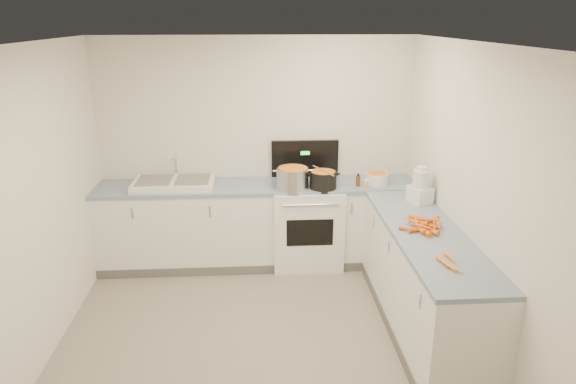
{
  "coord_description": "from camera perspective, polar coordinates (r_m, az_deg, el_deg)",
  "views": [
    {
      "loc": [
        -0.01,
        -3.65,
        2.68
      ],
      "look_at": [
        0.3,
        1.1,
        1.05
      ],
      "focal_mm": 32.0,
      "sensor_mm": 36.0,
      "label": 1
    }
  ],
  "objects": [
    {
      "name": "ceiling",
      "position": [
        3.66,
        -3.72,
        16.03
      ],
      "size": [
        3.5,
        4.0,
        0.0
      ],
      "primitive_type": null,
      "rotation": [
        3.14,
        0.0,
        0.0
      ],
      "color": "silver",
      "rests_on": "ground"
    },
    {
      "name": "sink",
      "position": [
        5.69,
        -12.56,
        1.02
      ],
      "size": [
        0.86,
        0.52,
        0.31
      ],
      "color": "white",
      "rests_on": "counter_back"
    },
    {
      "name": "stove",
      "position": [
        5.8,
        2.09,
        -3.46
      ],
      "size": [
        0.76,
        0.65,
        1.36
      ],
      "color": "white",
      "rests_on": "ground"
    },
    {
      "name": "mixing_bowl",
      "position": [
        5.72,
        9.77,
        1.53
      ],
      "size": [
        0.34,
        0.34,
        0.12
      ],
      "primitive_type": "cylinder",
      "rotation": [
        0.0,
        0.0,
        0.38
      ],
      "color": "white",
      "rests_on": "counter_back"
    },
    {
      "name": "steel_pot",
      "position": [
        5.45,
        0.52,
        1.44
      ],
      "size": [
        0.37,
        0.37,
        0.25
      ],
      "primitive_type": "cylinder",
      "rotation": [
        0.0,
        0.0,
        0.1
      ],
      "color": "silver",
      "rests_on": "stove"
    },
    {
      "name": "food_processor",
      "position": [
        5.2,
        14.5,
        0.54
      ],
      "size": [
        0.24,
        0.27,
        0.36
      ],
      "color": "white",
      "rests_on": "counter_right"
    },
    {
      "name": "counter_back",
      "position": [
        5.79,
        -3.36,
        -3.57
      ],
      "size": [
        3.5,
        0.62,
        0.94
      ],
      "color": "white",
      "rests_on": "ground"
    },
    {
      "name": "counter_right",
      "position": [
        4.76,
        14.81,
        -9.47
      ],
      "size": [
        0.62,
        2.2,
        0.94
      ],
      "color": "white",
      "rests_on": "ground"
    },
    {
      "name": "black_pot",
      "position": [
        5.48,
        3.91,
        1.26
      ],
      "size": [
        0.34,
        0.34,
        0.2
      ],
      "primitive_type": "cylinder",
      "rotation": [
        0.0,
        0.0,
        -0.22
      ],
      "color": "black",
      "rests_on": "stove"
    },
    {
      "name": "wooden_spoon",
      "position": [
        5.45,
        3.94,
        2.38
      ],
      "size": [
        0.18,
        0.39,
        0.02
      ],
      "primitive_type": "cylinder",
      "rotation": [
        1.57,
        0.0,
        0.41
      ],
      "color": "#AD7A47",
      "rests_on": "black_pot"
    },
    {
      "name": "wall_left",
      "position": [
        4.29,
        -27.43,
        -2.81
      ],
      "size": [
        0.0,
        4.0,
        2.5
      ],
      "primitive_type": null,
      "rotation": [
        1.57,
        0.0,
        1.57
      ],
      "color": "silver",
      "rests_on": "ground"
    },
    {
      "name": "peeled_carrots",
      "position": [
        4.0,
        17.5,
        -7.54
      ],
      "size": [
        0.14,
        0.36,
        0.04
      ],
      "color": "orange",
      "rests_on": "counter_right"
    },
    {
      "name": "extract_bottle",
      "position": [
        5.59,
        7.78,
        1.23
      ],
      "size": [
        0.05,
        0.05,
        0.12
      ],
      "primitive_type": "cylinder",
      "color": "#593319",
      "rests_on": "counter_back"
    },
    {
      "name": "floor",
      "position": [
        4.53,
        -3.02,
        -17.41
      ],
      "size": [
        3.5,
        4.0,
        0.0
      ],
      "primitive_type": null,
      "color": "gray",
      "rests_on": "ground"
    },
    {
      "name": "wall_right",
      "position": [
        4.3,
        20.7,
        -1.82
      ],
      "size": [
        0.0,
        4.0,
        2.5
      ],
      "primitive_type": null,
      "rotation": [
        1.57,
        0.0,
        -1.57
      ],
      "color": "silver",
      "rests_on": "ground"
    },
    {
      "name": "spice_jar",
      "position": [
        5.53,
        8.65,
        0.79
      ],
      "size": [
        0.05,
        0.05,
        0.08
      ],
      "primitive_type": "cylinder",
      "color": "#E5B266",
      "rests_on": "counter_back"
    },
    {
      "name": "wall_back",
      "position": [
        5.83,
        -3.53,
        4.67
      ],
      "size": [
        3.5,
        0.0,
        2.5
      ],
      "primitive_type": null,
      "rotation": [
        1.57,
        0.0,
        0.0
      ],
      "color": "silver",
      "rests_on": "ground"
    },
    {
      "name": "peelings",
      "position": [
        5.71,
        -14.7,
        1.32
      ],
      "size": [
        0.21,
        0.24,
        0.01
      ],
      "color": "tan",
      "rests_on": "sink"
    },
    {
      "name": "carrot_pile",
      "position": [
        4.61,
        14.85,
        -3.5
      ],
      "size": [
        0.4,
        0.4,
        0.09
      ],
      "color": "orange",
      "rests_on": "counter_right"
    }
  ]
}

